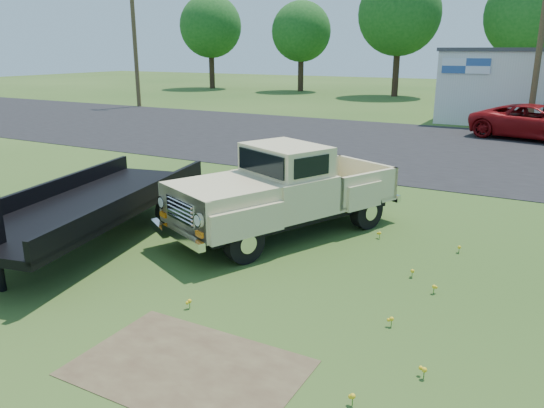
{
  "coord_description": "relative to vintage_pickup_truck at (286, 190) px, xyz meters",
  "views": [
    {
      "loc": [
        5.44,
        -7.87,
        4.1
      ],
      "look_at": [
        0.59,
        1.0,
        1.13
      ],
      "focal_mm": 35.0,
      "sensor_mm": 36.0,
      "label": 1
    }
  ],
  "objects": [
    {
      "name": "dirt_patch_a",
      "position": [
        1.33,
        -5.42,
        -1.03
      ],
      "size": [
        3.0,
        2.0,
        0.01
      ],
      "primitive_type": "cube",
      "color": "#4E3A29",
      "rests_on": "ground"
    },
    {
      "name": "utility_pole_west",
      "position": [
        -22.17,
        19.58,
        3.57
      ],
      "size": [
        1.6,
        0.3,
        9.0
      ],
      "color": "#493822",
      "rests_on": "ground"
    },
    {
      "name": "treeline_c",
      "position": [
        -8.17,
        37.08,
        5.9
      ],
      "size": [
        7.04,
        7.04,
        10.47
      ],
      "color": "#342318",
      "rests_on": "ground"
    },
    {
      "name": "treeline_a",
      "position": [
        -28.17,
        37.58,
        5.27
      ],
      "size": [
        6.4,
        6.4,
        9.52
      ],
      "color": "#342318",
      "rests_on": "ground"
    },
    {
      "name": "utility_pole_mid",
      "position": [
        3.83,
        19.58,
        3.57
      ],
      "size": [
        1.6,
        0.3,
        9.0
      ],
      "color": "#493822",
      "rests_on": "ground"
    },
    {
      "name": "asphalt_lot",
      "position": [
        -0.17,
        12.58,
        -1.03
      ],
      "size": [
        90.0,
        14.0,
        0.02
      ],
      "primitive_type": "cube",
      "color": "black",
      "rests_on": "ground"
    },
    {
      "name": "treeline_b",
      "position": [
        -18.17,
        38.58,
        4.63
      ],
      "size": [
        5.76,
        5.76,
        8.57
      ],
      "color": "#342318",
      "rests_on": "ground"
    },
    {
      "name": "dirt_patch_b",
      "position": [
        -2.17,
        1.08,
        -1.03
      ],
      "size": [
        2.2,
        1.6,
        0.01
      ],
      "primitive_type": "cube",
      "color": "#4E3A29",
      "rests_on": "ground"
    },
    {
      "name": "vintage_pickup_truck",
      "position": [
        0.0,
        0.0,
        0.0
      ],
      "size": [
        4.36,
        6.11,
        2.07
      ],
      "primitive_type": null,
      "rotation": [
        0.0,
        0.0,
        -0.42
      ],
      "color": "beige",
      "rests_on": "ground"
    },
    {
      "name": "flatbed_trailer",
      "position": [
        -3.52,
        -2.46,
        -0.07
      ],
      "size": [
        3.74,
        7.4,
        1.93
      ],
      "primitive_type": null,
      "rotation": [
        0.0,
        0.0,
        0.2
      ],
      "color": "black",
      "rests_on": "ground"
    },
    {
      "name": "ground",
      "position": [
        -0.17,
        -2.42,
        -1.03
      ],
      "size": [
        140.0,
        140.0,
        0.0
      ],
      "primitive_type": "plane",
      "color": "#294A18",
      "rests_on": "ground"
    },
    {
      "name": "treeline_d",
      "position": [
        1.83,
        38.08,
        5.58
      ],
      "size": [
        6.72,
        6.72,
        10.0
      ],
      "color": "#342318",
      "rests_on": "ground"
    },
    {
      "name": "red_pickup",
      "position": [
        4.24,
        17.2,
        -0.24
      ],
      "size": [
        6.18,
        3.81,
        1.6
      ],
      "primitive_type": "imported",
      "rotation": [
        0.0,
        0.0,
        1.36
      ],
      "color": "maroon",
      "rests_on": "ground"
    }
  ]
}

